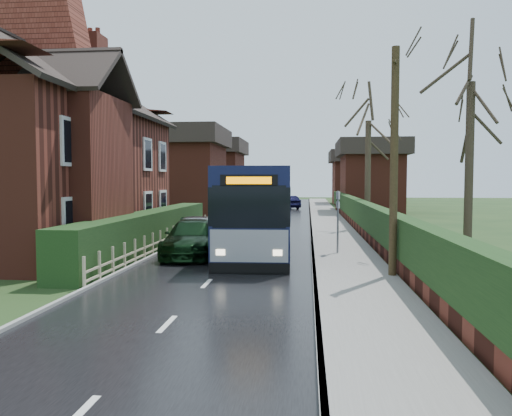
# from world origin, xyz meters

# --- Properties ---
(ground) EXTENTS (140.00, 140.00, 0.00)m
(ground) POSITION_xyz_m (0.00, 0.00, 0.00)
(ground) COLOR #31471E
(ground) RESTS_ON ground
(road) EXTENTS (6.00, 100.00, 0.02)m
(road) POSITION_xyz_m (0.00, 10.00, 0.01)
(road) COLOR black
(road) RESTS_ON ground
(pavement) EXTENTS (2.50, 100.00, 0.14)m
(pavement) POSITION_xyz_m (4.25, 10.00, 0.07)
(pavement) COLOR slate
(pavement) RESTS_ON ground
(kerb_right) EXTENTS (0.12, 100.00, 0.14)m
(kerb_right) POSITION_xyz_m (3.05, 10.00, 0.07)
(kerb_right) COLOR gray
(kerb_right) RESTS_ON ground
(kerb_left) EXTENTS (0.12, 100.00, 0.10)m
(kerb_left) POSITION_xyz_m (-3.05, 10.00, 0.05)
(kerb_left) COLOR gray
(kerb_left) RESTS_ON ground
(front_hedge) EXTENTS (1.20, 16.00, 1.60)m
(front_hedge) POSITION_xyz_m (-3.90, 5.00, 0.80)
(front_hedge) COLOR #173213
(front_hedge) RESTS_ON ground
(picket_fence) EXTENTS (0.10, 16.00, 0.90)m
(picket_fence) POSITION_xyz_m (-3.15, 5.00, 0.45)
(picket_fence) COLOR gray
(picket_fence) RESTS_ON ground
(right_wall_hedge) EXTENTS (0.60, 50.00, 1.80)m
(right_wall_hedge) POSITION_xyz_m (5.80, 10.00, 1.02)
(right_wall_hedge) COLOR maroon
(right_wall_hedge) RESTS_ON ground
(brick_house) EXTENTS (9.30, 14.60, 10.30)m
(brick_house) POSITION_xyz_m (-8.73, 4.78, 4.38)
(brick_house) COLOR maroon
(brick_house) RESTS_ON ground
(bus) EXTENTS (3.02, 11.27, 3.39)m
(bus) POSITION_xyz_m (0.80, 5.00, 1.68)
(bus) COLOR black
(bus) RESTS_ON ground
(car_silver) EXTENTS (2.54, 4.64, 1.50)m
(car_silver) POSITION_xyz_m (-1.81, 4.76, 0.75)
(car_silver) COLOR #AFAFB4
(car_silver) RESTS_ON ground
(car_green) EXTENTS (2.32, 4.92, 1.39)m
(car_green) POSITION_xyz_m (-1.60, 3.09, 0.69)
(car_green) COLOR black
(car_green) RESTS_ON ground
(car_distant) EXTENTS (2.78, 4.29, 1.34)m
(car_distant) POSITION_xyz_m (0.85, 35.31, 0.67)
(car_distant) COLOR black
(car_distant) RESTS_ON ground
(bus_stop_sign) EXTENTS (0.13, 0.38, 2.54)m
(bus_stop_sign) POSITION_xyz_m (4.00, 3.61, 1.67)
(bus_stop_sign) COLOR slate
(bus_stop_sign) RESTS_ON ground
(telegraph_pole) EXTENTS (0.31, 0.86, 6.80)m
(telegraph_pole) POSITION_xyz_m (5.34, -0.79, 3.44)
(telegraph_pole) COLOR #2E2414
(telegraph_pole) RESTS_ON ground
(tree_right_near) EXTENTS (4.42, 4.42, 9.55)m
(tree_right_near) POSITION_xyz_m (9.00, 4.16, 7.13)
(tree_right_near) COLOR #31271D
(tree_right_near) RESTS_ON ground
(tree_right_far) EXTENTS (4.75, 4.75, 9.19)m
(tree_right_far) POSITION_xyz_m (6.38, 14.30, 6.86)
(tree_right_far) COLOR #372C20
(tree_right_far) RESTS_ON ground
(tree_house_side) EXTENTS (4.26, 4.26, 9.67)m
(tree_house_side) POSITION_xyz_m (-13.31, 11.82, 7.23)
(tree_house_side) COLOR #3C2F23
(tree_house_side) RESTS_ON ground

